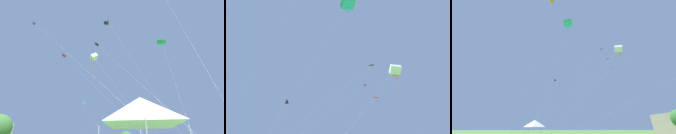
{
  "view_description": "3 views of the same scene",
  "coord_description": "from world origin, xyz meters",
  "views": [
    {
      "loc": [
        -10.69,
        -0.73,
        1.98
      ],
      "look_at": [
        -1.55,
        11.13,
        9.96
      ],
      "focal_mm": 24.0,
      "sensor_mm": 36.0,
      "label": 1
    },
    {
      "loc": [
        16.55,
        5.48,
        3.25
      ],
      "look_at": [
        0.78,
        12.65,
        15.88
      ],
      "focal_mm": 28.0,
      "sensor_mm": 36.0,
      "label": 2
    },
    {
      "loc": [
        22.78,
        9.15,
        2.89
      ],
      "look_at": [
        0.98,
        9.9,
        13.35
      ],
      "focal_mm": 20.0,
      "sensor_mm": 36.0,
      "label": 3
    }
  ],
  "objects": [
    {
      "name": "kite_black_diamond_4",
      "position": [
        -4.54,
        7.99,
        12.65
      ],
      "size": [
        4.88,
        4.45,
        13.08
      ],
      "color": "silver",
      "rests_on": "ground"
    },
    {
      "name": "kite_black_delta_2",
      "position": [
        0.33,
        17.8,
        17.78
      ],
      "size": [
        5.55,
        18.5,
        18.38
      ],
      "color": "silver",
      "rests_on": "ground"
    },
    {
      "name": "festival_tent",
      "position": [
        -5.19,
        4.15,
        3.48
      ],
      "size": [
        3.15,
        3.15,
        4.14
      ],
      "color": "#B7B7BC",
      "rests_on": "ground"
    },
    {
      "name": "kite_cyan_diamond_0",
      "position": [
        5.65,
        31.27,
        11.42
      ],
      "size": [
        9.38,
        24.74,
        12.07
      ],
      "color": "silver",
      "rests_on": "ground"
    },
    {
      "name": "kite_white_box_6",
      "position": [
        1.65,
        21.09,
        17.31
      ],
      "size": [
        1.89,
        15.46,
        18.15
      ],
      "color": "silver",
      "rests_on": "ground"
    },
    {
      "name": "kite_green_box_1",
      "position": [
        8.25,
        10.24,
        17.46
      ],
      "size": [
        9.34,
        6.94,
        18.11
      ],
      "color": "silver",
      "rests_on": "ground"
    },
    {
      "name": "kite_purple_diamond_3",
      "position": [
        -9.58,
        23.46,
        21.45
      ],
      "size": [
        5.03,
        23.39,
        22.03
      ],
      "color": "silver",
      "rests_on": "ground"
    },
    {
      "name": "kite_red_delta_5",
      "position": [
        -3.93,
        21.3,
        15.51
      ],
      "size": [
        6.26,
        15.45,
        16.0
      ],
      "color": "silver",
      "rests_on": "ground"
    }
  ]
}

